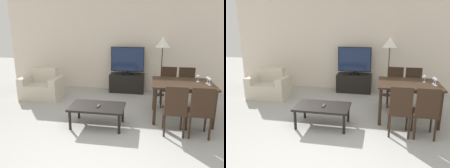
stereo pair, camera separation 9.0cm
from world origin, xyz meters
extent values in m
plane|color=#9E9E99|center=(0.00, 0.00, 0.00)|extent=(18.00, 18.00, 0.00)
cube|color=beige|center=(0.00, 3.73, 1.35)|extent=(7.21, 0.06, 2.70)
cube|color=beige|center=(-2.06, 2.50, 0.19)|extent=(0.68, 0.67, 0.39)
cube|color=beige|center=(-2.06, 2.73, 0.58)|extent=(0.68, 0.20, 0.39)
cube|color=beige|center=(-2.49, 2.50, 0.28)|extent=(0.18, 0.67, 0.57)
cube|color=beige|center=(-1.63, 2.50, 0.28)|extent=(0.18, 0.67, 0.57)
cube|color=black|center=(0.10, 3.44, 0.26)|extent=(0.98, 0.43, 0.52)
cylinder|color=black|center=(0.10, 3.44, 0.54)|extent=(0.32, 0.32, 0.03)
cylinder|color=black|center=(0.10, 3.44, 0.58)|extent=(0.04, 0.04, 0.05)
cube|color=black|center=(0.10, 3.44, 0.95)|extent=(0.94, 0.04, 0.69)
cube|color=#19284C|center=(0.10, 3.42, 0.95)|extent=(0.90, 0.01, 0.66)
cube|color=black|center=(-0.22, 1.13, 0.39)|extent=(1.03, 0.63, 0.04)
cylinder|color=black|center=(-0.68, 0.87, 0.18)|extent=(0.05, 0.05, 0.37)
cylinder|color=black|center=(0.24, 0.87, 0.18)|extent=(0.05, 0.05, 0.37)
cylinder|color=black|center=(-0.68, 1.39, 0.18)|extent=(0.05, 0.05, 0.37)
cylinder|color=black|center=(0.24, 1.39, 0.18)|extent=(0.05, 0.05, 0.37)
cube|color=black|center=(1.39, 1.76, 0.75)|extent=(1.20, 0.93, 0.04)
cylinder|color=black|center=(0.86, 1.35, 0.37)|extent=(0.06, 0.06, 0.73)
cylinder|color=black|center=(1.93, 1.35, 0.37)|extent=(0.06, 0.06, 0.73)
cylinder|color=black|center=(0.86, 2.16, 0.37)|extent=(0.06, 0.06, 0.73)
cylinder|color=black|center=(1.93, 2.16, 0.37)|extent=(0.06, 0.06, 0.73)
cube|color=black|center=(1.18, 1.06, 0.43)|extent=(0.40, 0.40, 0.04)
cylinder|color=black|center=(1.02, 1.23, 0.20)|extent=(0.04, 0.04, 0.41)
cylinder|color=black|center=(1.35, 1.23, 0.20)|extent=(0.04, 0.04, 0.41)
cylinder|color=black|center=(1.02, 0.90, 0.20)|extent=(0.04, 0.04, 0.41)
cylinder|color=black|center=(1.35, 0.90, 0.20)|extent=(0.04, 0.04, 0.41)
cube|color=black|center=(1.18, 0.88, 0.68)|extent=(0.37, 0.04, 0.47)
cube|color=black|center=(1.60, 2.45, 0.43)|extent=(0.40, 0.40, 0.04)
cylinder|color=black|center=(1.44, 2.29, 0.20)|extent=(0.04, 0.04, 0.41)
cylinder|color=black|center=(1.77, 2.29, 0.20)|extent=(0.04, 0.04, 0.41)
cylinder|color=black|center=(1.44, 2.62, 0.20)|extent=(0.04, 0.04, 0.41)
cylinder|color=black|center=(1.77, 2.62, 0.20)|extent=(0.04, 0.04, 0.41)
cube|color=black|center=(1.60, 2.64, 0.68)|extent=(0.37, 0.04, 0.47)
cube|color=black|center=(1.60, 1.06, 0.43)|extent=(0.40, 0.40, 0.04)
cylinder|color=black|center=(1.44, 1.23, 0.20)|extent=(0.04, 0.04, 0.41)
cylinder|color=black|center=(1.77, 1.23, 0.20)|extent=(0.04, 0.04, 0.41)
cylinder|color=black|center=(1.44, 0.90, 0.20)|extent=(0.04, 0.04, 0.41)
cylinder|color=black|center=(1.77, 0.90, 0.20)|extent=(0.04, 0.04, 0.41)
cube|color=black|center=(1.60, 0.88, 0.68)|extent=(0.37, 0.04, 0.47)
cube|color=black|center=(1.18, 2.45, 0.43)|extent=(0.40, 0.40, 0.04)
cylinder|color=black|center=(1.02, 2.29, 0.20)|extent=(0.04, 0.04, 0.41)
cylinder|color=black|center=(1.35, 2.29, 0.20)|extent=(0.04, 0.04, 0.41)
cylinder|color=black|center=(1.02, 2.62, 0.20)|extent=(0.04, 0.04, 0.41)
cylinder|color=black|center=(1.35, 2.62, 0.20)|extent=(0.04, 0.04, 0.41)
cube|color=black|center=(1.18, 2.64, 0.68)|extent=(0.37, 0.04, 0.47)
cylinder|color=black|center=(1.04, 3.28, 0.01)|extent=(0.24, 0.24, 0.02)
cylinder|color=black|center=(1.04, 3.28, 0.67)|extent=(0.02, 0.02, 1.30)
cone|color=white|center=(1.04, 3.28, 1.46)|extent=(0.39, 0.39, 0.27)
cube|color=#38383D|center=(-0.19, 1.11, 0.42)|extent=(0.04, 0.15, 0.02)
cylinder|color=silver|center=(1.70, 1.86, 0.78)|extent=(0.06, 0.06, 0.01)
cylinder|color=silver|center=(1.70, 1.86, 0.82)|extent=(0.01, 0.01, 0.07)
sphere|color=silver|center=(1.70, 1.86, 0.89)|extent=(0.07, 0.07, 0.07)
cylinder|color=silver|center=(1.87, 1.64, 0.78)|extent=(0.06, 0.06, 0.01)
cylinder|color=silver|center=(1.87, 1.64, 0.82)|extent=(0.01, 0.01, 0.07)
sphere|color=silver|center=(1.87, 1.64, 0.89)|extent=(0.07, 0.07, 0.07)
cylinder|color=silver|center=(1.85, 1.74, 0.78)|extent=(0.06, 0.06, 0.01)
cylinder|color=silver|center=(1.85, 1.74, 0.82)|extent=(0.01, 0.01, 0.07)
sphere|color=silver|center=(1.85, 1.74, 0.89)|extent=(0.07, 0.07, 0.07)
camera|label=1|loc=(0.73, -2.65, 1.89)|focal=35.00mm
camera|label=2|loc=(0.82, -2.63, 1.89)|focal=35.00mm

